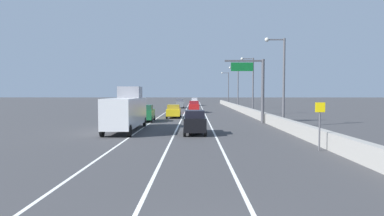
% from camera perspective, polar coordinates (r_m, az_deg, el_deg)
% --- Properties ---
extents(ground_plane, '(320.00, 320.00, 0.00)m').
position_cam_1_polar(ground_plane, '(70.36, 0.64, -0.18)').
color(ground_plane, '#38383A').
extents(lane_stripe_left, '(0.16, 130.00, 0.00)m').
position_cam_1_polar(lane_stripe_left, '(61.60, -4.45, -0.61)').
color(lane_stripe_left, silver).
rests_on(lane_stripe_left, ground_plane).
extents(lane_stripe_center, '(0.16, 130.00, 0.00)m').
position_cam_1_polar(lane_stripe_center, '(61.40, -1.19, -0.61)').
color(lane_stripe_center, silver).
rests_on(lane_stripe_center, ground_plane).
extents(lane_stripe_right, '(0.16, 130.00, 0.00)m').
position_cam_1_polar(lane_stripe_right, '(61.40, 2.07, -0.61)').
color(lane_stripe_right, silver).
rests_on(lane_stripe_right, ground_plane).
extents(jersey_barrier_right, '(0.60, 120.00, 1.10)m').
position_cam_1_polar(jersey_barrier_right, '(47.17, 10.98, -1.02)').
color(jersey_barrier_right, gray).
rests_on(jersey_barrier_right, ground_plane).
extents(overhead_sign_gantry, '(4.68, 0.36, 7.50)m').
position_cam_1_polar(overhead_sign_gantry, '(38.95, 11.25, 4.34)').
color(overhead_sign_gantry, '#47474C').
rests_on(overhead_sign_gantry, ground_plane).
extents(speed_advisory_sign, '(0.60, 0.11, 3.00)m').
position_cam_1_polar(speed_advisory_sign, '(21.54, 21.49, -2.38)').
color(speed_advisory_sign, '#4C4C51').
rests_on(speed_advisory_sign, ground_plane).
extents(lamp_post_right_second, '(2.14, 0.44, 9.25)m').
position_cam_1_polar(lamp_post_right_second, '(34.94, 15.37, 5.52)').
color(lamp_post_right_second, '#4C4C51').
rests_on(lamp_post_right_second, ground_plane).
extents(lamp_post_right_third, '(2.14, 0.44, 9.25)m').
position_cam_1_polar(lamp_post_right_third, '(53.60, 10.35, 4.58)').
color(lamp_post_right_third, '#4C4C51').
rests_on(lamp_post_right_third, ground_plane).
extents(lamp_post_right_fourth, '(2.14, 0.44, 9.25)m').
position_cam_1_polar(lamp_post_right_fourth, '(72.46, 7.85, 4.12)').
color(lamp_post_right_fourth, '#4C4C51').
rests_on(lamp_post_right_fourth, ground_plane).
extents(lamp_post_right_fifth, '(2.14, 0.44, 9.25)m').
position_cam_1_polar(lamp_post_right_fifth, '(91.37, 6.23, 3.84)').
color(lamp_post_right_fifth, '#4C4C51').
rests_on(lamp_post_right_fifth, ground_plane).
extents(car_yellow_0, '(2.01, 4.70, 1.90)m').
position_cam_1_polar(car_yellow_0, '(46.34, -3.23, -0.54)').
color(car_yellow_0, gold).
rests_on(car_yellow_0, ground_plane).
extents(car_red_1, '(1.99, 4.69, 2.12)m').
position_cam_1_polar(car_red_1, '(58.11, 0.31, 0.24)').
color(car_red_1, red).
rests_on(car_red_1, ground_plane).
extents(car_white_2, '(1.96, 4.33, 2.12)m').
position_cam_1_polar(car_white_2, '(89.35, 0.46, 1.12)').
color(car_white_2, white).
rests_on(car_white_2, ground_plane).
extents(car_gray_3, '(1.87, 4.63, 2.09)m').
position_cam_1_polar(car_gray_3, '(74.95, -2.13, 0.79)').
color(car_gray_3, slate).
rests_on(car_gray_3, ground_plane).
extents(car_green_4, '(1.92, 4.50, 2.09)m').
position_cam_1_polar(car_green_4, '(40.71, -8.02, -0.90)').
color(car_green_4, '#196033').
rests_on(car_green_4, ground_plane).
extents(car_black_5, '(1.98, 4.37, 2.08)m').
position_cam_1_polar(car_black_5, '(28.15, 0.47, -2.50)').
color(car_black_5, black).
rests_on(car_black_5, ground_plane).
extents(box_truck, '(2.50, 9.44, 4.19)m').
position_cam_1_polar(box_truck, '(31.06, -11.45, -0.44)').
color(box_truck, silver).
rests_on(box_truck, ground_plane).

